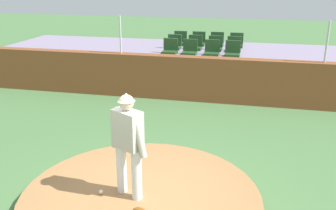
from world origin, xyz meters
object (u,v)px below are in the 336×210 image
Objects in this scene: stadium_chair_7 at (234,47)px; stadium_chair_11 at (236,43)px; baseball at (101,192)px; stadium_chair_5 at (195,45)px; stadium_chair_1 at (190,50)px; stadium_chair_8 at (180,41)px; stadium_chair_9 at (199,41)px; stadium_chair_4 at (174,44)px; stadium_chair_3 at (232,52)px; pitcher at (128,138)px; stadium_chair_0 at (170,49)px; stadium_chair_6 at (215,46)px; stadium_chair_2 at (212,51)px; stadium_chair_10 at (217,42)px.

stadium_chair_11 is at bearing -92.32° from stadium_chair_7.
stadium_chair_5 is (0.32, 7.97, 1.14)m from baseball.
stadium_chair_5 reaches higher than baseball.
stadium_chair_1 is at bearing 51.53° from stadium_chair_11.
stadium_chair_9 is (0.70, 0.01, 0.00)m from stadium_chair_8.
stadium_chair_1 is 1.00× the size of stadium_chair_5.
baseball is 0.15× the size of stadium_chair_4.
stadium_chair_3 is (1.70, 7.06, 1.14)m from baseball.
stadium_chair_1 is 1.00× the size of stadium_chair_11.
pitcher reaches higher than stadium_chair_1.
stadium_chair_0 is 0.67m from stadium_chair_1.
stadium_chair_3 is at bearing 126.11° from stadium_chair_6.
stadium_chair_8 is (-2.07, 0.85, 0.00)m from stadium_chair_7.
stadium_chair_1 and stadium_chair_2 have the same top height.
stadium_chair_5 is (0.03, 0.93, 0.00)m from stadium_chair_1.
stadium_chair_7 is 2.23m from stadium_chair_8.
stadium_chair_9 and stadium_chair_11 have the same top height.
stadium_chair_3 is at bearing 106.88° from pitcher.
stadium_chair_7 is 1.00× the size of stadium_chair_11.
stadium_chair_5 is (0.69, 0.92, 0.00)m from stadium_chair_0.
stadium_chair_8 is at bearing -50.65° from stadium_chair_5.
stadium_chair_7 is 1.00× the size of stadium_chair_10.
stadium_chair_11 is at bearing 177.11° from stadium_chair_10.
pitcher reaches higher than stadium_chair_2.
stadium_chair_4 is 1.17m from stadium_chair_9.
pitcher reaches higher than stadium_chair_11.
baseball is 0.15× the size of stadium_chair_1.
stadium_chair_2 is 1.11m from stadium_chair_7.
stadium_chair_4 is (-0.90, 7.84, 0.13)m from pitcher.
baseball is 7.35m from stadium_chair_3.
stadium_chair_2 is at bearing 149.56° from stadium_chair_4.
stadium_chair_10 is (-0.02, 1.79, 0.00)m from stadium_chair_2.
pitcher is 1.12m from baseball.
pitcher is 7.89m from stadium_chair_6.
stadium_chair_0 is 1.00× the size of stadium_chair_5.
pitcher is 7.98m from stadium_chair_7.
stadium_chair_4 is (-0.42, 7.93, 1.14)m from baseball.
stadium_chair_3 is at bearing 178.37° from stadium_chair_2.
stadium_chair_5 is at bearing -33.50° from stadium_chair_3.
stadium_chair_5 is 1.13m from stadium_chair_10.
stadium_chair_2 is at bearing 89.32° from stadium_chair_6.
pitcher is 3.60× the size of stadium_chair_10.
stadium_chair_0 is at bearing 53.06° from stadium_chair_5.
stadium_chair_5 and stadium_chair_8 have the same top height.
stadium_chair_2 is at bearing 81.73° from baseball.
stadium_chair_4 and stadium_chair_11 have the same top height.
stadium_chair_10 is 0.72m from stadium_chair_11.
stadium_chair_2 and stadium_chair_10 have the same top height.
stadium_chair_0 and stadium_chair_3 have the same top height.
stadium_chair_11 is (2.09, 1.79, 0.00)m from stadium_chair_0.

